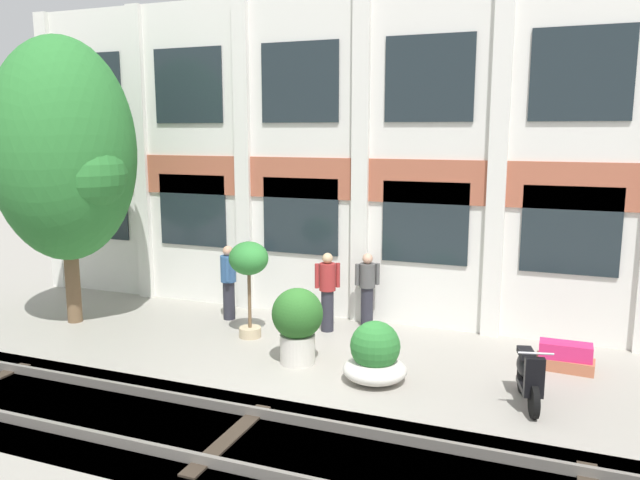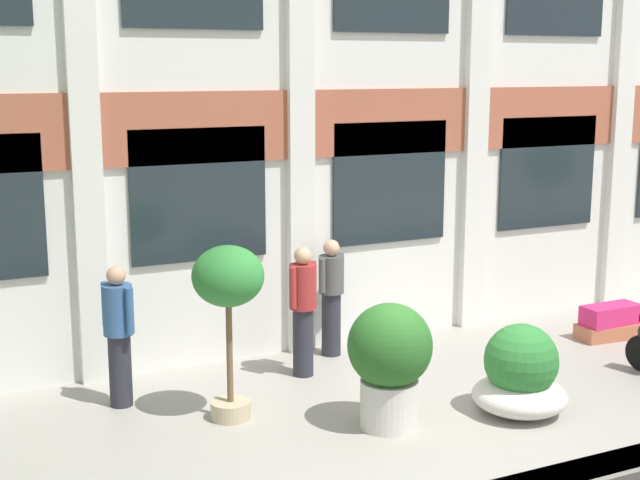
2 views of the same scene
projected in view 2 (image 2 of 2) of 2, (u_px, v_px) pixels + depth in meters
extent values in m
plane|color=#9E998E|center=(414.00, 426.00, 9.70)|extent=(80.00, 80.00, 0.00)
cube|color=silver|center=(290.00, 92.00, 11.89)|extent=(16.81, 0.50, 7.04)
cube|color=#AD5B42|center=(299.00, 124.00, 11.73)|extent=(16.81, 0.06, 0.90)
cube|color=silver|center=(83.00, 95.00, 10.41)|extent=(0.36, 0.16, 7.04)
cube|color=silver|center=(300.00, 92.00, 11.61)|extent=(0.36, 0.16, 7.04)
cube|color=silver|center=(477.00, 90.00, 12.82)|extent=(0.36, 0.16, 7.04)
cube|color=silver|center=(623.00, 88.00, 14.02)|extent=(0.36, 0.16, 7.04)
cube|color=#1E282D|center=(199.00, 195.00, 11.28)|extent=(1.79, 0.04, 1.70)
cube|color=#1E282D|center=(390.00, 183.00, 12.49)|extent=(1.79, 0.04, 1.70)
cube|color=#1E282D|center=(548.00, 172.00, 13.69)|extent=(1.79, 0.04, 1.70)
cylinder|color=tan|center=(231.00, 410.00, 9.90)|extent=(0.45, 0.45, 0.20)
cylinder|color=brown|center=(229.00, 345.00, 9.76)|extent=(0.07, 0.07, 1.30)
ellipsoid|color=#2D7A33|center=(228.00, 276.00, 9.61)|extent=(0.79, 0.79, 0.67)
cylinder|color=beige|center=(389.00, 403.00, 9.65)|extent=(0.63, 0.63, 0.53)
ellipsoid|color=#286023|center=(390.00, 346.00, 9.52)|extent=(0.92, 0.92, 0.92)
cube|color=#B76647|center=(610.00, 331.00, 12.82)|extent=(1.00, 0.49, 0.21)
cube|color=#DB2866|center=(611.00, 315.00, 12.78)|extent=(0.87, 0.38, 0.28)
ellipsoid|color=beige|center=(520.00, 396.00, 10.05)|extent=(1.07, 1.07, 0.40)
sphere|color=#2D7A33|center=(521.00, 361.00, 9.97)|extent=(0.84, 0.84, 0.84)
cylinder|color=#282833|center=(120.00, 370.00, 10.22)|extent=(0.26, 0.26, 0.85)
cylinder|color=#33598C|center=(118.00, 310.00, 10.08)|extent=(0.34, 0.34, 0.58)
sphere|color=tan|center=(116.00, 275.00, 10.01)|extent=(0.22, 0.22, 0.22)
cylinder|color=#33598C|center=(106.00, 304.00, 10.22)|extent=(0.09, 0.09, 0.52)
cylinder|color=#33598C|center=(130.00, 311.00, 9.94)|extent=(0.09, 0.09, 0.52)
cylinder|color=#282833|center=(303.00, 342.00, 11.23)|extent=(0.26, 0.26, 0.87)
cylinder|color=maroon|center=(303.00, 287.00, 11.09)|extent=(0.34, 0.34, 0.57)
sphere|color=tan|center=(303.00, 256.00, 11.01)|extent=(0.22, 0.22, 0.22)
cylinder|color=maroon|center=(293.00, 288.00, 10.90)|extent=(0.09, 0.09, 0.51)
cylinder|color=maroon|center=(313.00, 281.00, 11.26)|extent=(0.09, 0.09, 0.51)
cylinder|color=#282833|center=(331.00, 324.00, 12.03)|extent=(0.26, 0.26, 0.87)
cylinder|color=#4C4C4C|center=(331.00, 274.00, 11.90)|extent=(0.34, 0.34, 0.51)
sphere|color=tan|center=(331.00, 248.00, 11.83)|extent=(0.22, 0.22, 0.22)
cylinder|color=#4C4C4C|center=(322.00, 276.00, 11.71)|extent=(0.09, 0.09, 0.46)
cylinder|color=#4C4C4C|center=(340.00, 270.00, 12.07)|extent=(0.09, 0.09, 0.46)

